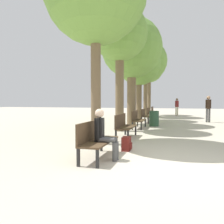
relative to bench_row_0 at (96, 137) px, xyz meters
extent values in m
plane|color=beige|center=(1.70, -0.10, -0.51)|extent=(80.00, 80.00, 0.00)
cube|color=#4C3823|center=(0.11, 0.00, -0.10)|extent=(0.53, 1.63, 0.04)
cube|color=#4C3823|center=(-0.14, 0.00, 0.16)|extent=(0.04, 1.63, 0.48)
cube|color=black|center=(0.32, -0.77, -0.31)|extent=(0.06, 0.06, 0.40)
cube|color=black|center=(0.32, 0.77, -0.31)|extent=(0.06, 0.06, 0.40)
cube|color=black|center=(-0.11, -0.77, -0.31)|extent=(0.06, 0.06, 0.40)
cube|color=black|center=(-0.11, 0.77, -0.31)|extent=(0.06, 0.06, 0.40)
cube|color=#4C3823|center=(0.11, 3.13, -0.10)|extent=(0.53, 1.63, 0.04)
cube|color=#4C3823|center=(-0.14, 3.13, 0.16)|extent=(0.04, 1.63, 0.48)
cube|color=black|center=(0.32, 2.36, -0.31)|extent=(0.06, 0.06, 0.40)
cube|color=black|center=(0.32, 3.90, -0.31)|extent=(0.06, 0.06, 0.40)
cube|color=black|center=(-0.11, 2.36, -0.31)|extent=(0.06, 0.06, 0.40)
cube|color=black|center=(-0.11, 3.90, -0.31)|extent=(0.06, 0.06, 0.40)
cube|color=#4C3823|center=(0.11, 6.25, -0.10)|extent=(0.53, 1.63, 0.04)
cube|color=#4C3823|center=(-0.14, 6.25, 0.16)|extent=(0.04, 1.63, 0.48)
cube|color=black|center=(0.32, 5.49, -0.31)|extent=(0.06, 0.06, 0.40)
cube|color=black|center=(0.32, 7.02, -0.31)|extent=(0.06, 0.06, 0.40)
cube|color=black|center=(-0.11, 5.49, -0.31)|extent=(0.06, 0.06, 0.40)
cube|color=black|center=(-0.11, 7.02, -0.31)|extent=(0.06, 0.06, 0.40)
cube|color=#4C3823|center=(0.11, 9.38, -0.10)|extent=(0.53, 1.63, 0.04)
cube|color=#4C3823|center=(-0.14, 9.38, 0.16)|extent=(0.04, 1.63, 0.48)
cube|color=black|center=(0.32, 8.61, -0.31)|extent=(0.06, 0.06, 0.40)
cube|color=black|center=(0.32, 10.15, -0.31)|extent=(0.06, 0.06, 0.40)
cube|color=black|center=(-0.11, 8.61, -0.31)|extent=(0.06, 0.06, 0.40)
cube|color=black|center=(-0.11, 10.15, -0.31)|extent=(0.06, 0.06, 0.40)
cube|color=#4C3823|center=(0.11, 12.51, -0.10)|extent=(0.53, 1.63, 0.04)
cube|color=#4C3823|center=(-0.14, 12.51, 0.16)|extent=(0.04, 1.63, 0.48)
cube|color=black|center=(0.32, 11.74, -0.31)|extent=(0.06, 0.06, 0.40)
cube|color=black|center=(0.32, 13.28, -0.31)|extent=(0.06, 0.06, 0.40)
cube|color=black|center=(-0.11, 11.74, -0.31)|extent=(0.06, 0.06, 0.40)
cube|color=black|center=(-0.11, 13.28, -0.31)|extent=(0.06, 0.06, 0.40)
cube|color=#4C3823|center=(0.11, 15.64, -0.10)|extent=(0.53, 1.63, 0.04)
cube|color=#4C3823|center=(-0.14, 15.64, 0.16)|extent=(0.04, 1.63, 0.48)
cube|color=black|center=(0.32, 14.87, -0.31)|extent=(0.06, 0.06, 0.40)
cube|color=black|center=(0.32, 16.41, -0.31)|extent=(0.06, 0.06, 0.40)
cube|color=black|center=(-0.11, 14.87, -0.31)|extent=(0.06, 0.06, 0.40)
cube|color=black|center=(-0.11, 16.41, -0.31)|extent=(0.06, 0.06, 0.40)
cylinder|color=brown|center=(-0.64, 1.76, 1.49)|extent=(0.33, 0.33, 4.01)
cylinder|color=brown|center=(-0.64, 4.99, 1.42)|extent=(0.40, 0.40, 3.87)
sphere|color=olive|center=(-0.64, 4.99, 4.07)|extent=(2.62, 2.62, 2.62)
cylinder|color=brown|center=(-0.64, 7.95, 1.29)|extent=(0.53, 0.53, 3.60)
sphere|color=olive|center=(-0.64, 7.95, 4.08)|extent=(3.62, 3.62, 3.62)
cylinder|color=brown|center=(-0.64, 10.79, 1.12)|extent=(0.41, 0.41, 3.26)
sphere|color=olive|center=(-0.64, 10.79, 3.59)|extent=(3.07, 3.07, 3.07)
cylinder|color=brown|center=(-0.64, 14.43, 1.45)|extent=(0.34, 0.34, 3.92)
sphere|color=olive|center=(-0.64, 14.43, 4.43)|extent=(3.74, 3.74, 3.74)
cylinder|color=brown|center=(-0.64, 17.33, 1.46)|extent=(0.35, 0.35, 3.94)
sphere|color=olive|center=(-0.64, 17.33, 4.19)|extent=(2.79, 2.79, 2.79)
cylinder|color=#4C4C4C|center=(0.33, -0.15, -0.02)|extent=(0.40, 0.12, 0.12)
cylinder|color=#4C4C4C|center=(0.53, -0.15, -0.29)|extent=(0.12, 0.12, 0.44)
cylinder|color=#4C4C4C|center=(0.33, -0.01, -0.02)|extent=(0.40, 0.12, 0.12)
cylinder|color=#4C4C4C|center=(0.53, -0.01, -0.29)|extent=(0.12, 0.12, 0.44)
cube|color=black|center=(0.13, -0.08, 0.21)|extent=(0.18, 0.22, 0.57)
cylinder|color=black|center=(0.13, -0.20, 0.24)|extent=(0.08, 0.08, 0.51)
cylinder|color=black|center=(0.13, 0.04, 0.24)|extent=(0.08, 0.08, 0.51)
sphere|color=beige|center=(0.13, -0.08, 0.61)|extent=(0.22, 0.22, 0.22)
cube|color=maroon|center=(0.56, 1.02, -0.32)|extent=(0.22, 0.34, 0.39)
cube|color=maroon|center=(0.69, 1.02, -0.37)|extent=(0.04, 0.24, 0.17)
cylinder|color=#4C4C4C|center=(3.96, 10.75, -0.07)|extent=(0.13, 0.13, 0.89)
cylinder|color=#4C4C4C|center=(4.11, 10.75, -0.07)|extent=(0.13, 0.13, 0.89)
cube|color=black|center=(4.03, 10.75, 0.70)|extent=(0.23, 0.26, 0.63)
cylinder|color=black|center=(3.90, 10.75, 0.71)|extent=(0.09, 0.09, 0.60)
cylinder|color=black|center=(4.17, 10.75, 0.71)|extent=(0.09, 0.09, 0.60)
sphere|color=#A37A5B|center=(4.03, 10.75, 1.14)|extent=(0.24, 0.24, 0.24)
cylinder|color=beige|center=(2.01, 16.99, -0.08)|extent=(0.13, 0.13, 0.86)
cylinder|color=beige|center=(2.16, 16.99, -0.08)|extent=(0.13, 0.13, 0.86)
cube|color=maroon|center=(2.08, 16.99, 0.65)|extent=(0.30, 0.30, 0.61)
cylinder|color=maroon|center=(1.95, 16.99, 0.67)|extent=(0.09, 0.09, 0.58)
cylinder|color=maroon|center=(2.21, 16.99, 0.67)|extent=(0.09, 0.09, 0.58)
sphere|color=brown|center=(2.08, 16.99, 1.08)|extent=(0.23, 0.23, 0.23)
cylinder|color=#2D5138|center=(0.76, 7.48, -0.08)|extent=(0.54, 0.54, 0.86)
camera|label=1|loc=(1.87, -5.03, 0.89)|focal=35.00mm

